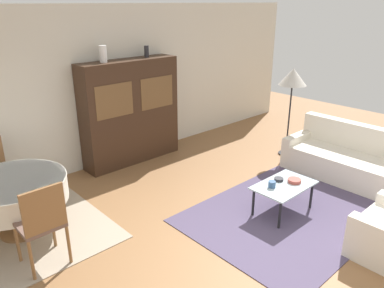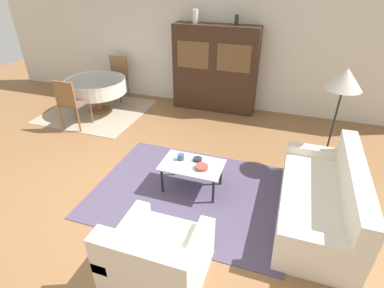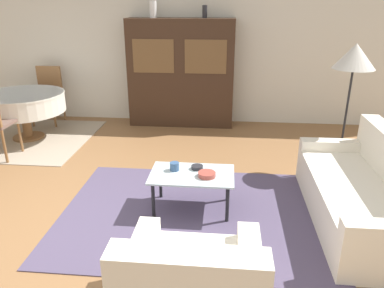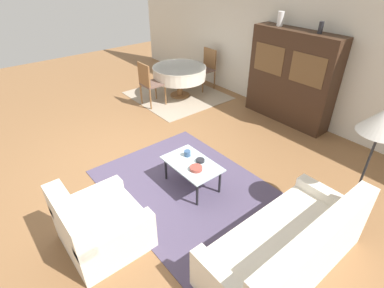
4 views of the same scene
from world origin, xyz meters
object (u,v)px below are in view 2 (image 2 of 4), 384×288
Objects in this scene: display_cabinet at (215,69)px; bowl at (202,167)px; dining_table at (96,86)px; floor_lamp at (345,82)px; dining_chair_far at (117,75)px; bowl_small at (198,159)px; armchair at (157,260)px; vase_tall at (195,16)px; coffee_table at (192,167)px; vase_short at (237,20)px; cup at (181,157)px; couch at (323,201)px; dining_chair_near at (70,101)px.

display_cabinet is 10.13× the size of bowl.
display_cabinet reaches higher than dining_table.
floor_lamp is 2.29m from bowl.
dining_chair_far is 3.93m from bowl_small.
display_cabinet reaches higher than floor_lamp.
bowl is (0.01, 1.47, 0.15)m from armchair.
floor_lamp is at bearing -32.52° from vase_tall.
coffee_table is 6.92× the size of bowl_small.
floor_lamp reaches higher than dining_table.
coffee_table is 3.30m from vase_short.
floor_lamp is at bearing 58.15° from armchair.
armchair is 3.47× the size of vase_tall.
floor_lamp is at bearing 36.31° from bowl.
vase_tall is at bearing 179.88° from display_cabinet.
vase_tall is (-0.73, 2.85, 1.48)m from cup.
coffee_table is (-1.73, 0.07, 0.08)m from couch.
vase_short reaches higher than couch.
bowl is at bearing -19.05° from cup.
couch is at bearing -53.61° from display_cabinet.
vase_short is (0.40, 0.00, 1.01)m from display_cabinet.
bowl is (3.00, -1.13, -0.13)m from dining_chair_near.
couch reaches higher than cup.
couch is at bearing -58.87° from vase_short.
floor_lamp is at bearing 32.70° from coffee_table.
couch is 1.68m from floor_lamp.
vase_short reaches higher than dining_table.
bowl_small is (2.88, -2.66, -0.14)m from dining_chair_far.
dining_chair_far reaches higher than cup.
coffee_table is at bearing -72.54° from vase_tall.
bowl_small is (2.88, -0.96, -0.14)m from dining_chair_near.
display_cabinet is at bearing -176.85° from dining_chair_far.
armchair is at bearing -84.43° from coffee_table.
dining_chair_far reaches higher than dining_table.
display_cabinet is (-0.47, 2.92, 0.53)m from coffee_table.
vase_short is at bearing 91.39° from coffee_table.
display_cabinet is 2.88m from bowl_small.
vase_short is at bearing -177.28° from dining_chair_far.
vase_short is (0.12, 2.85, 1.45)m from cup.
floor_lamp reaches higher than bowl_small.
dining_table is at bearing 90.00° from dining_chair_near.
couch is 9.72× the size of vase_short.
cup reaches higher than coffee_table.
couch is at bearing 42.57° from armchair.
vase_tall is (-0.96, 2.80, 1.51)m from bowl_small.
dining_chair_near is at bearing -90.00° from dining_table.
couch is 7.35× the size of vase_tall.
coffee_table is 3.00m from display_cabinet.
display_cabinet is 9.10× the size of vase_short.
coffee_table is at bearing -80.90° from display_cabinet.
vase_short reaches higher than coffee_table.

